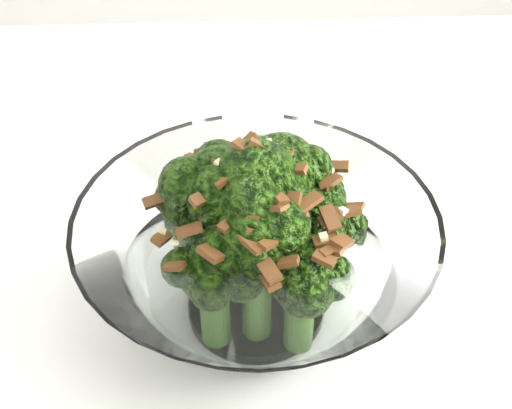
{
  "coord_description": "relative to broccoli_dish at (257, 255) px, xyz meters",
  "views": [
    {
      "loc": [
        0.21,
        -0.27,
        1.09
      ],
      "look_at": [
        0.22,
        0.03,
        0.83
      ],
      "focal_mm": 55.0,
      "sensor_mm": 36.0,
      "label": 1
    }
  ],
  "objects": [
    {
      "name": "broccoli_dish",
      "position": [
        0.0,
        0.0,
        0.0
      ],
      "size": [
        0.19,
        0.19,
        0.12
      ],
      "color": "white",
      "rests_on": "table"
    }
  ]
}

